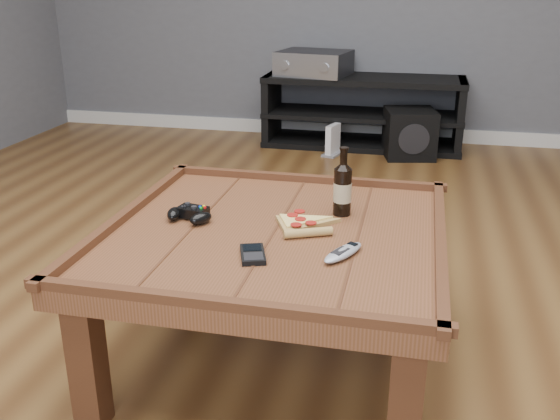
% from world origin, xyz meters
% --- Properties ---
extents(ground, '(6.00, 6.00, 0.00)m').
position_xyz_m(ground, '(0.00, 0.00, 0.00)').
color(ground, '#4E3016').
rests_on(ground, ground).
extents(baseboard, '(5.00, 0.02, 0.10)m').
position_xyz_m(baseboard, '(0.00, 2.99, 0.05)').
color(baseboard, silver).
rests_on(baseboard, ground).
extents(coffee_table, '(1.03, 1.03, 0.48)m').
position_xyz_m(coffee_table, '(0.00, 0.00, 0.39)').
color(coffee_table, '#532F17').
rests_on(coffee_table, ground).
extents(media_console, '(1.40, 0.45, 0.50)m').
position_xyz_m(media_console, '(0.00, 2.75, 0.25)').
color(media_console, black).
rests_on(media_console, ground).
extents(beer_bottle, '(0.06, 0.06, 0.22)m').
position_xyz_m(beer_bottle, '(0.18, 0.18, 0.54)').
color(beer_bottle, black).
rests_on(beer_bottle, coffee_table).
extents(game_controller, '(0.16, 0.12, 0.04)m').
position_xyz_m(game_controller, '(-0.28, 0.02, 0.47)').
color(game_controller, black).
rests_on(game_controller, coffee_table).
extents(pizza_slice, '(0.25, 0.30, 0.03)m').
position_xyz_m(pizza_slice, '(0.07, 0.05, 0.46)').
color(pizza_slice, tan).
rests_on(pizza_slice, coffee_table).
extents(smartphone, '(0.10, 0.13, 0.02)m').
position_xyz_m(smartphone, '(-0.02, -0.20, 0.46)').
color(smartphone, black).
rests_on(smartphone, coffee_table).
extents(remote_control, '(0.12, 0.17, 0.02)m').
position_xyz_m(remote_control, '(0.22, -0.14, 0.46)').
color(remote_control, '#9499A1').
rests_on(remote_control, coffee_table).
extents(av_receiver, '(0.54, 0.47, 0.17)m').
position_xyz_m(av_receiver, '(-0.36, 2.74, 0.58)').
color(av_receiver, black).
rests_on(av_receiver, media_console).
extents(subwoofer, '(0.38, 0.38, 0.32)m').
position_xyz_m(subwoofer, '(0.34, 2.53, 0.16)').
color(subwoofer, black).
rests_on(subwoofer, ground).
extents(game_console, '(0.14, 0.19, 0.21)m').
position_xyz_m(game_console, '(-0.17, 2.45, 0.10)').
color(game_console, gray).
rests_on(game_console, ground).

